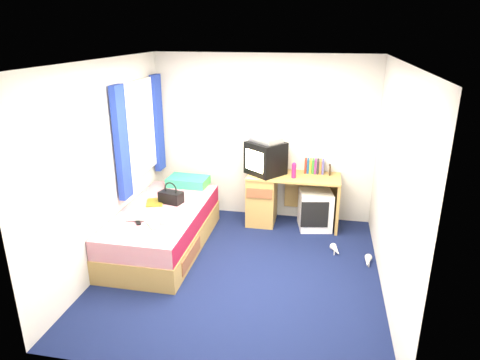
% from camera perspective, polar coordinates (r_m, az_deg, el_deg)
% --- Properties ---
extents(ground, '(3.40, 3.40, 0.00)m').
position_cam_1_polar(ground, '(5.17, 0.08, -12.05)').
color(ground, '#0C1438').
rests_on(ground, ground).
extents(room_shell, '(3.40, 3.40, 3.40)m').
position_cam_1_polar(room_shell, '(4.58, 0.09, 3.60)').
color(room_shell, white).
rests_on(room_shell, ground).
extents(bed, '(1.01, 2.00, 0.54)m').
position_cam_1_polar(bed, '(5.65, -10.21, -6.39)').
color(bed, tan).
rests_on(bed, ground).
extents(pillow, '(0.59, 0.39, 0.13)m').
position_cam_1_polar(pillow, '(6.29, -6.94, -0.17)').
color(pillow, teal).
rests_on(pillow, bed).
extents(desk, '(1.30, 0.55, 0.75)m').
position_cam_1_polar(desk, '(6.24, 4.55, -2.20)').
color(desk, tan).
rests_on(desk, ground).
extents(storage_cube, '(0.51, 0.51, 0.55)m').
position_cam_1_polar(storage_cube, '(6.19, 9.99, -3.92)').
color(storage_cube, white).
rests_on(storage_cube, ground).
extents(crt_tv, '(0.63, 0.62, 0.46)m').
position_cam_1_polar(crt_tv, '(6.06, 3.42, 2.94)').
color(crt_tv, black).
rests_on(crt_tv, desk).
extents(vcr, '(0.49, 0.47, 0.08)m').
position_cam_1_polar(vcr, '(6.00, 3.51, 5.41)').
color(vcr, silver).
rests_on(vcr, crt_tv).
extents(book_row, '(0.27, 0.13, 0.20)m').
position_cam_1_polar(book_row, '(6.21, 9.87, 1.82)').
color(book_row, maroon).
rests_on(book_row, desk).
extents(picture_frame, '(0.03, 0.12, 0.14)m').
position_cam_1_polar(picture_frame, '(6.20, 11.87, 1.35)').
color(picture_frame, black).
rests_on(picture_frame, desk).
extents(pink_water_bottle, '(0.07, 0.07, 0.20)m').
position_cam_1_polar(pink_water_bottle, '(5.96, 7.19, 1.19)').
color(pink_water_bottle, '#C91C5A').
rests_on(pink_water_bottle, desk).
extents(aerosol_can, '(0.06, 0.06, 0.18)m').
position_cam_1_polar(aerosol_can, '(6.10, 5.64, 1.63)').
color(aerosol_can, white).
rests_on(aerosol_can, desk).
extents(handbag, '(0.34, 0.24, 0.28)m').
position_cam_1_polar(handbag, '(5.69, -9.19, -2.21)').
color(handbag, black).
rests_on(handbag, bed).
extents(towel, '(0.32, 0.29, 0.09)m').
position_cam_1_polar(towel, '(5.12, -8.71, -5.25)').
color(towel, silver).
rests_on(towel, bed).
extents(magazine, '(0.29, 0.33, 0.01)m').
position_cam_1_polar(magazine, '(5.75, -11.29, -2.95)').
color(magazine, gold).
rests_on(magazine, bed).
extents(water_bottle, '(0.21, 0.12, 0.07)m').
position_cam_1_polar(water_bottle, '(5.26, -13.66, -5.02)').
color(water_bottle, white).
rests_on(water_bottle, bed).
extents(colour_swatch_fan, '(0.19, 0.21, 0.01)m').
position_cam_1_polar(colour_swatch_fan, '(5.10, -11.70, -6.00)').
color(colour_swatch_fan, yellow).
rests_on(colour_swatch_fan, bed).
extents(remote_control, '(0.13, 0.16, 0.02)m').
position_cam_1_polar(remote_control, '(5.22, -13.47, -5.45)').
color(remote_control, black).
rests_on(remote_control, bed).
extents(window_assembly, '(0.11, 1.42, 1.40)m').
position_cam_1_polar(window_assembly, '(5.89, -13.18, 6.36)').
color(window_assembly, silver).
rests_on(window_assembly, room_shell).
extents(white_heels, '(0.52, 0.45, 0.09)m').
position_cam_1_polar(white_heels, '(5.58, 14.64, -9.74)').
color(white_heels, silver).
rests_on(white_heels, ground).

